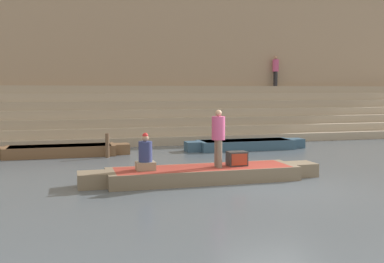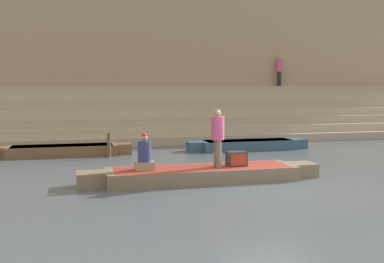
% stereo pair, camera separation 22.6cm
% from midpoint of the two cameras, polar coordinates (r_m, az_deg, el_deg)
% --- Properties ---
extents(ground_plane, '(120.00, 120.00, 0.00)m').
position_cam_midpoint_polar(ground_plane, '(12.13, 10.58, -6.96)').
color(ground_plane, '#4C5660').
extents(ghat_steps, '(36.00, 3.89, 2.78)m').
position_cam_midpoint_polar(ghat_steps, '(23.14, -1.75, 1.41)').
color(ghat_steps, tan).
rests_on(ghat_steps, ground).
extents(back_wall, '(34.20, 1.28, 8.96)m').
position_cam_midpoint_polar(back_wall, '(25.10, -2.78, 9.61)').
color(back_wall, tan).
rests_on(back_wall, ground).
extents(rowboat_main, '(6.87, 1.52, 0.40)m').
position_cam_midpoint_polar(rowboat_main, '(12.67, 1.86, -5.37)').
color(rowboat_main, '#756651').
rests_on(rowboat_main, ground).
extents(person_standing, '(0.37, 0.37, 1.61)m').
position_cam_midpoint_polar(person_standing, '(12.51, 3.80, -0.40)').
color(person_standing, '#756656').
rests_on(person_standing, rowboat_main).
extents(person_rowing, '(0.52, 0.41, 1.02)m').
position_cam_midpoint_polar(person_rowing, '(12.20, -5.52, -3.05)').
color(person_rowing, gray).
rests_on(person_rowing, rowboat_main).
extents(tv_set, '(0.55, 0.41, 0.41)m').
position_cam_midpoint_polar(tv_set, '(12.91, 6.17, -3.45)').
color(tv_set, '#2D2D2D').
rests_on(tv_set, rowboat_main).
extents(moored_boat_shore, '(5.34, 1.26, 0.41)m').
position_cam_midpoint_polar(moored_boat_shore, '(19.47, 7.46, -1.65)').
color(moored_boat_shore, '#33516B').
rests_on(moored_boat_shore, ground).
extents(moored_boat_distant, '(5.31, 1.26, 0.41)m').
position_cam_midpoint_polar(moored_boat_distant, '(18.18, -15.74, -2.30)').
color(moored_boat_distant, brown).
rests_on(moored_boat_distant, ground).
extents(mooring_post, '(0.15, 0.15, 0.92)m').
position_cam_midpoint_polar(mooring_post, '(17.31, -10.13, -1.74)').
color(mooring_post, brown).
rests_on(mooring_post, ground).
extents(person_on_steps, '(0.35, 0.35, 1.71)m').
position_cam_midpoint_polar(person_on_steps, '(26.23, 11.28, 7.82)').
color(person_on_steps, '#28282D').
rests_on(person_on_steps, ghat_steps).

